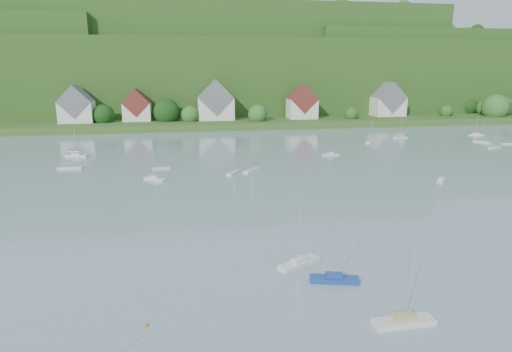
# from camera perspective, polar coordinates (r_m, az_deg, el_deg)

# --- Properties ---
(far_shore_strip) EXTENTS (600.00, 60.00, 3.00)m
(far_shore_strip) POSITION_cam_1_polar(r_m,az_deg,el_deg) (210.26, -6.96, 7.42)
(far_shore_strip) COLOR #32511E
(far_shore_strip) RESTS_ON ground
(forested_ridge) EXTENTS (620.00, 181.22, 69.89)m
(forested_ridge) POSITION_cam_1_polar(r_m,az_deg,el_deg) (277.46, -7.74, 13.39)
(forested_ridge) COLOR #1D4315
(forested_ridge) RESTS_ON ground
(village_building_0) EXTENTS (14.00, 10.40, 16.00)m
(village_building_0) POSITION_cam_1_polar(r_m,az_deg,el_deg) (201.44, -22.83, 8.45)
(village_building_0) COLOR silver
(village_building_0) RESTS_ON far_shore_strip
(village_building_1) EXTENTS (12.00, 9.36, 14.00)m
(village_building_1) POSITION_cam_1_polar(r_m,az_deg,el_deg) (199.39, -15.60, 8.76)
(village_building_1) COLOR silver
(village_building_1) RESTS_ON far_shore_strip
(village_building_2) EXTENTS (16.00, 11.44, 18.00)m
(village_building_2) POSITION_cam_1_polar(r_m,az_deg,el_deg) (197.81, -5.39, 9.61)
(village_building_2) COLOR silver
(village_building_2) RESTS_ON far_shore_strip
(village_building_3) EXTENTS (13.00, 10.40, 15.50)m
(village_building_3) POSITION_cam_1_polar(r_m,az_deg,el_deg) (202.89, 6.15, 9.46)
(village_building_3) COLOR silver
(village_building_3) RESTS_ON far_shore_strip
(village_building_4) EXTENTS (15.00, 10.40, 16.50)m
(village_building_4) POSITION_cam_1_polar(r_m,az_deg,el_deg) (222.92, 17.23, 9.37)
(village_building_4) COLOR silver
(village_building_4) RESTS_ON far_shore_strip
(near_sailboat_1) EXTENTS (6.14, 3.07, 7.99)m
(near_sailboat_1) POSITION_cam_1_polar(r_m,az_deg,el_deg) (54.37, 10.37, -13.29)
(near_sailboat_1) COLOR navy
(near_sailboat_1) RESTS_ON ground
(near_sailboat_2) EXTENTS (6.40, 1.90, 8.59)m
(near_sailboat_2) POSITION_cam_1_polar(r_m,az_deg,el_deg) (48.04, 19.09, -17.78)
(near_sailboat_2) COLOR silver
(near_sailboat_2) RESTS_ON ground
(near_sailboat_3) EXTENTS (6.35, 4.61, 8.50)m
(near_sailboat_3) POSITION_cam_1_polar(r_m,az_deg,el_deg) (57.76, 5.80, -11.40)
(near_sailboat_3) COLOR silver
(near_sailboat_3) RESTS_ON ground
(mooring_buoy_0) EXTENTS (0.39, 0.39, 0.39)m
(mooring_buoy_0) POSITION_cam_1_polar(r_m,az_deg,el_deg) (47.04, -14.46, -18.81)
(mooring_buoy_0) COLOR orange
(mooring_buoy_0) RESTS_ON ground
(mooring_buoy_1) EXTENTS (0.46, 0.46, 0.46)m
(mooring_buoy_1) POSITION_cam_1_polar(r_m,az_deg,el_deg) (49.44, 18.92, -17.41)
(mooring_buoy_1) COLOR white
(mooring_buoy_1) RESTS_ON ground
(mooring_buoy_3) EXTENTS (0.45, 0.45, 0.45)m
(mooring_buoy_3) POSITION_cam_1_polar(r_m,az_deg,el_deg) (71.79, 1.03, -6.52)
(mooring_buoy_3) COLOR orange
(mooring_buoy_3) RESTS_ON ground
(far_sailboat_cluster) EXTENTS (184.81, 66.16, 8.71)m
(far_sailboat_cluster) POSITION_cam_1_polar(r_m,az_deg,el_deg) (130.28, 1.22, 3.02)
(far_sailboat_cluster) COLOR silver
(far_sailboat_cluster) RESTS_ON ground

